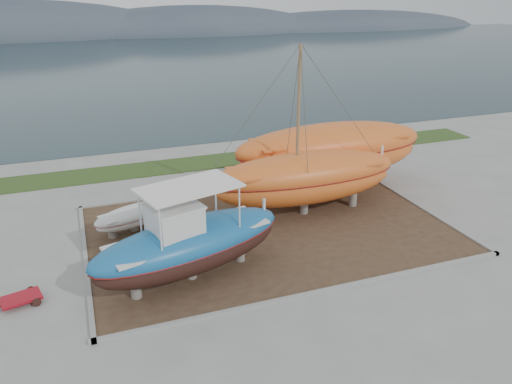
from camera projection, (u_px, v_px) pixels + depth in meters
name	position (u px, v px, depth m)	size (l,w,h in m)	color
ground	(302.00, 268.00, 22.44)	(140.00, 140.00, 0.00)	gray
dirt_patch	(269.00, 229.00, 25.89)	(18.00, 12.00, 0.06)	#422D1E
curb_frame	(269.00, 229.00, 25.88)	(18.60, 12.60, 0.15)	gray
grass_strip	(210.00, 162.00, 35.87)	(44.00, 3.00, 0.08)	#284219
sea	(124.00, 62.00, 83.16)	(260.00, 100.00, 0.04)	#1A2E34
mountain_ridge	(100.00, 34.00, 130.86)	(200.00, 36.00, 20.00)	#333D49
blue_caique	(189.00, 234.00, 20.78)	(8.78, 2.74, 4.22)	#19619D
white_dinghy	(133.00, 219.00, 25.57)	(4.21, 1.58, 1.27)	silver
orange_sailboat	(307.00, 134.00, 25.98)	(10.60, 3.13, 9.10)	orange
orange_bare_hull	(330.00, 158.00, 30.36)	(12.22, 3.67, 4.01)	orange
red_trailer	(21.00, 300.00, 19.84)	(2.25, 1.12, 0.32)	#AA131E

